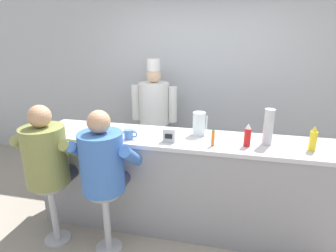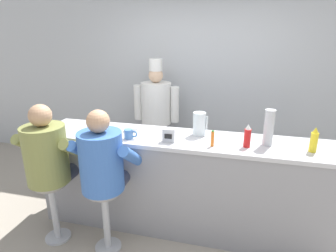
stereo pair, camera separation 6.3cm
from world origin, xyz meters
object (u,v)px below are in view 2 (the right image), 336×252
coffee_mug_blue (129,134)px  diner_seated_blue (103,164)px  ketchup_bottle_red (247,136)px  water_pitcher_clear (199,124)px  breakfast_plate (95,133)px  cereal_bowl (131,129)px  cup_stack_steel (269,128)px  diner_seated_olive (49,157)px  hot_sauce_bottle_orange (212,139)px  napkin_dispenser_chrome (169,135)px  mustard_bottle_yellow (314,140)px  cook_in_whites_near (156,113)px

coffee_mug_blue → diner_seated_blue: (-0.12, -0.34, -0.18)m
ketchup_bottle_red → water_pitcher_clear: (-0.47, 0.21, 0.02)m
breakfast_plate → cereal_bowl: cereal_bowl is taller
breakfast_plate → cup_stack_steel: cup_stack_steel is taller
cereal_bowl → diner_seated_olive: 0.86m
hot_sauce_bottle_orange → cereal_bowl: bearing=166.4°
breakfast_plate → napkin_dispenser_chrome: 0.80m
mustard_bottle_yellow → diner_seated_olive: size_ratio=0.16×
coffee_mug_blue → cook_in_whites_near: (-0.11, 1.30, -0.15)m
napkin_dispenser_chrome → cup_stack_steel: bearing=8.7°
cup_stack_steel → coffee_mug_blue: bearing=-173.2°
cup_stack_steel → napkin_dispenser_chrome: cup_stack_steel is taller
napkin_dispenser_chrome → diner_seated_blue: diner_seated_blue is taller
napkin_dispenser_chrome → water_pitcher_clear: bearing=46.1°
ketchup_bottle_red → mustard_bottle_yellow: mustard_bottle_yellow is taller
diner_seated_olive → hot_sauce_bottle_orange: bearing=12.7°
hot_sauce_bottle_orange → coffee_mug_blue: hot_sauce_bottle_orange is taller
hot_sauce_bottle_orange → diner_seated_blue: 1.03m
coffee_mug_blue → napkin_dispenser_chrome: napkin_dispenser_chrome is taller
napkin_dispenser_chrome → diner_seated_olive: size_ratio=0.09×
diner_seated_blue → hot_sauce_bottle_orange: bearing=20.0°
ketchup_bottle_red → breakfast_plate: (-1.53, -0.03, -0.09)m
ketchup_bottle_red → diner_seated_blue: 1.34m
water_pitcher_clear → ketchup_bottle_red: bearing=-24.4°
coffee_mug_blue → cook_in_whites_near: bearing=94.7°
cereal_bowl → mustard_bottle_yellow: bearing=-4.0°
cereal_bowl → diner_seated_blue: 0.58m
diner_seated_olive → diner_seated_blue: 0.57m
ketchup_bottle_red → water_pitcher_clear: water_pitcher_clear is taller
ketchup_bottle_red → water_pitcher_clear: size_ratio=0.93×
hot_sauce_bottle_orange → napkin_dispenser_chrome: 0.42m
breakfast_plate → cup_stack_steel: size_ratio=0.68×
water_pitcher_clear → cook_in_whites_near: (-0.76, 1.02, -0.22)m
diner_seated_blue → coffee_mug_blue: bearing=69.9°
mustard_bottle_yellow → cook_in_whites_near: size_ratio=0.13×
napkin_dispenser_chrome → diner_seated_olive: bearing=-162.1°
water_pitcher_clear → diner_seated_blue: (-0.78, -0.62, -0.26)m
water_pitcher_clear → diner_seated_olive: bearing=-155.4°
diner_seated_olive → cook_in_whites_near: cook_in_whites_near is taller
ketchup_bottle_red → cook_in_whites_near: (-1.24, 1.24, -0.20)m
cup_stack_steel → napkin_dispenser_chrome: size_ratio=2.60×
mustard_bottle_yellow → cereal_bowl: size_ratio=1.53×
cook_in_whites_near → hot_sauce_bottle_orange: bearing=-54.5°
cup_stack_steel → cook_in_whites_near: bearing=141.1°
hot_sauce_bottle_orange → cook_in_whites_near: 1.61m
cup_stack_steel → mustard_bottle_yellow: bearing=-9.2°
hot_sauce_bottle_orange → coffee_mug_blue: (-0.82, -0.00, -0.03)m
coffee_mug_blue → diner_seated_olive: 0.79m
mustard_bottle_yellow → cereal_bowl: mustard_bottle_yellow is taller
breakfast_plate → cereal_bowl: size_ratio=1.57×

